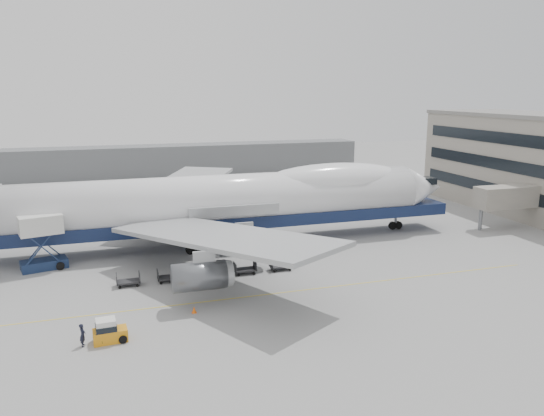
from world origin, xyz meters
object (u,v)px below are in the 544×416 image
object	(u,v)px
airliner	(225,201)
baggage_tug	(109,332)
catering_truck	(42,238)
ground_worker	(83,335)

from	to	relation	value
airliner	baggage_tug	xyz separation A→B (m)	(-14.55, -23.63, -4.79)
catering_truck	ground_worker	world-z (taller)	catering_truck
airliner	baggage_tug	world-z (taller)	airliner
airliner	ground_worker	distance (m)	29.33
baggage_tug	catering_truck	bearing A→B (deg)	103.88
baggage_tug	ground_worker	distance (m)	1.90
airliner	catering_truck	xyz separation A→B (m)	(-21.06, -3.48, -2.19)
airliner	ground_worker	xyz separation A→B (m)	(-16.44, -23.82, -4.71)
airliner	baggage_tug	distance (m)	28.16
catering_truck	ground_worker	xyz separation A→B (m)	(4.62, -20.34, -2.52)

